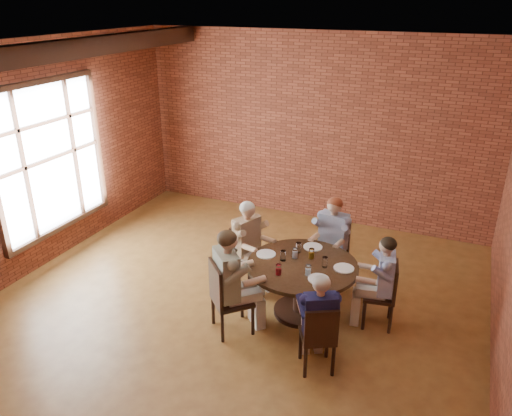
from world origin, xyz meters
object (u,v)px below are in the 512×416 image
at_px(diner_c, 250,245).
at_px(chair_a, 385,292).
at_px(chair_e, 319,336).
at_px(diner_a, 380,282).
at_px(chair_b, 333,248).
at_px(diner_d, 232,282).
at_px(chair_d, 225,295).
at_px(smartphone, 324,280).
at_px(diner_e, 318,323).
at_px(diner_b, 331,241).
at_px(chair_c, 246,252).
at_px(dining_table, 302,279).

bearing_deg(diner_c, chair_a, -73.31).
bearing_deg(chair_e, diner_a, -139.30).
distance_m(chair_b, diner_d, 1.91).
xyz_separation_m(chair_d, smartphone, (1.12, 0.46, 0.23)).
bearing_deg(diner_e, chair_a, -144.70).
bearing_deg(diner_b, diner_e, -71.29).
relative_size(chair_b, diner_e, 0.76).
relative_size(diner_d, smartphone, 9.76).
relative_size(chair_c, chair_e, 1.05).
xyz_separation_m(chair_a, diner_b, (-0.93, 0.77, 0.17)).
bearing_deg(diner_c, smartphone, -94.66).
bearing_deg(chair_d, chair_e, -145.69).
relative_size(dining_table, chair_c, 1.56).
relative_size(diner_c, smartphone, 9.11).
distance_m(diner_d, chair_e, 1.28).
bearing_deg(dining_table, chair_c, 157.78).
bearing_deg(chair_a, diner_e, -36.06).
bearing_deg(chair_d, smartphone, -112.41).
xyz_separation_m(chair_a, chair_d, (-1.80, -0.93, 0.04)).
bearing_deg(chair_e, dining_table, -90.00).
bearing_deg(diner_c, diner_e, -110.25).
distance_m(chair_b, chair_e, 2.07).
bearing_deg(chair_b, smartphone, -72.37).
bearing_deg(diner_b, smartphone, -71.22).
xyz_separation_m(chair_a, chair_c, (-2.04, 0.22, 0.01)).
distance_m(dining_table, chair_b, 1.05).
bearing_deg(diner_c, chair_b, -35.40).
bearing_deg(chair_a, chair_d, -72.65).
relative_size(chair_a, diner_a, 0.71).
height_order(diner_a, diner_d, diner_d).
bearing_deg(diner_e, diner_d, -40.54).
relative_size(chair_b, diner_d, 0.66).
bearing_deg(smartphone, chair_a, 34.70).
bearing_deg(diner_b, chair_a, -32.54).
xyz_separation_m(chair_b, diner_b, (-0.01, -0.08, 0.15)).
bearing_deg(smartphone, diner_b, 101.87).
distance_m(chair_a, diner_a, 0.16).
bearing_deg(diner_a, chair_b, -145.60).
distance_m(chair_a, diner_b, 1.22).
relative_size(diner_a, chair_d, 1.28).
bearing_deg(diner_c, diner_b, -38.50).
bearing_deg(smartphone, dining_table, 143.44).
bearing_deg(chair_b, diner_a, -38.52).
bearing_deg(diner_a, chair_e, -30.66).
relative_size(dining_table, diner_e, 1.18).
height_order(diner_b, diner_c, diner_b).
bearing_deg(diner_b, dining_table, -90.00).
relative_size(diner_a, chair_c, 1.36).
bearing_deg(chair_c, chair_e, -110.10).
bearing_deg(diner_b, chair_b, 90.00).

